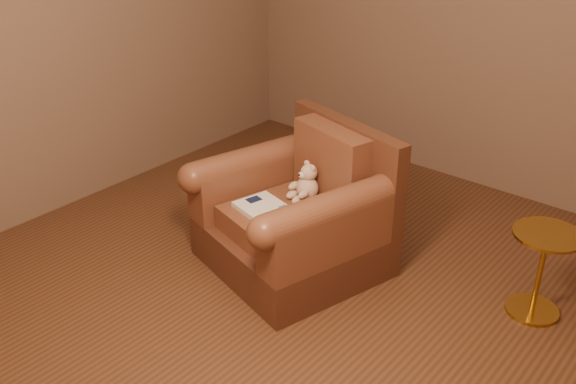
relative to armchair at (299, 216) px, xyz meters
The scene contains 5 objects.
floor 0.53m from the armchair, 47.56° to the right, with size 4.00×4.00×0.00m, color #54311C.
armchair is the anchor object (origin of this frame).
teddy_bear 0.18m from the armchair, 101.97° to the left, with size 0.17×0.19×0.23m.
guidebook 0.23m from the armchair, 106.74° to the right, with size 0.44×0.33×0.03m.
side_table 1.34m from the armchair, 18.78° to the left, with size 0.35×0.35×0.49m.
Camera 1 is at (1.75, -2.23, 2.16)m, focal length 40.00 mm.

